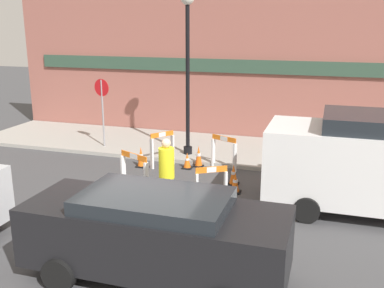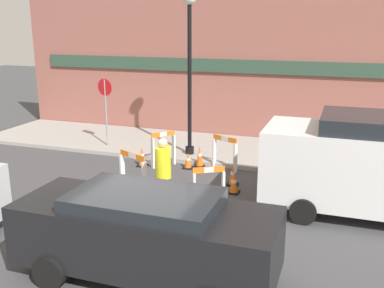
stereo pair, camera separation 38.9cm
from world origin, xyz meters
The scene contains 16 objects.
ground_plane centered at (0.00, 0.00, 0.00)m, with size 60.00×60.00×0.00m, color #424244.
sidewalk_slab centered at (0.00, 6.34, 0.06)m, with size 18.00×3.69×0.13m.
storefront_facade centered at (0.00, 8.26, 2.75)m, with size 18.00×0.22×5.50m.
streetlamp_post centered at (-0.73, 5.25, 3.48)m, with size 0.44×0.44×5.22m.
stop_sign centered at (-3.86, 5.29, 1.72)m, with size 0.59×0.12×2.39m.
barricade_0 centered at (0.72, 4.35, 0.58)m, with size 0.87×0.49×1.06m.
barricade_1 centered at (-1.19, 4.08, 0.60)m, with size 0.60×0.74×1.11m.
barricade_2 centered at (-0.99, 1.57, 0.63)m, with size 0.94×0.54×1.15m.
barricade_3 centered at (1.06, 1.63, 0.52)m, with size 0.76×0.53×0.97m.
traffic_cone_0 centered at (1.30, 3.12, 0.29)m, with size 0.30×0.30×0.60m.
traffic_cone_1 centered at (-0.38, 4.11, 0.24)m, with size 0.30×0.30×0.51m.
traffic_cone_2 centered at (-1.81, 3.83, 0.31)m, with size 0.30×0.30×0.65m.
traffic_cone_3 centered at (1.47, 2.54, 0.27)m, with size 0.30×0.30×0.56m.
traffic_cone_4 centered at (-0.09, 4.40, 0.33)m, with size 0.30×0.30×0.68m.
person_worker centered at (0.20, 0.80, 0.98)m, with size 0.40×0.40×1.82m.
parked_car_1 centered at (1.01, -1.96, 0.92)m, with size 4.58×1.85×1.61m.
Camera 1 is at (3.74, -8.51, 4.42)m, focal length 42.00 mm.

